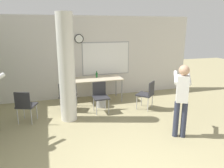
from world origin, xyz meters
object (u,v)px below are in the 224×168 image
at_px(folding_table, 97,80).
at_px(chair_table_left, 67,95).
at_px(chair_mid_room, 147,93).
at_px(chair_near_pillar, 25,104).
at_px(person_playing_side, 182,96).
at_px(bottle_on_table, 97,75).
at_px(chair_table_front, 100,95).

distance_m(folding_table, chair_table_left, 1.29).
bearing_deg(chair_mid_room, chair_table_left, 167.90).
relative_size(chair_near_pillar, person_playing_side, 0.52).
bearing_deg(folding_table, chair_mid_room, -43.56).
bearing_deg(chair_mid_room, chair_near_pillar, 179.94).
relative_size(bottle_on_table, chair_table_front, 0.26).
bearing_deg(folding_table, bottle_on_table, 84.96).
relative_size(bottle_on_table, chair_mid_room, 0.26).
bearing_deg(folding_table, chair_table_front, -97.96).
bearing_deg(chair_table_left, person_playing_side, -44.55).
distance_m(chair_mid_room, person_playing_side, 1.82).
relative_size(chair_mid_room, chair_near_pillar, 1.00).
bearing_deg(chair_table_front, bottle_on_table, 82.40).
distance_m(chair_table_front, chair_table_left, 0.97).
relative_size(chair_table_front, person_playing_side, 0.52).
relative_size(folding_table, person_playing_side, 0.98).
distance_m(chair_table_front, person_playing_side, 2.45).
bearing_deg(person_playing_side, chair_mid_room, 89.18).
distance_m(chair_table_left, person_playing_side, 3.25).
bearing_deg(chair_near_pillar, folding_table, 28.71).
height_order(chair_table_front, person_playing_side, person_playing_side).
xyz_separation_m(chair_mid_room, chair_table_front, (-1.39, 0.22, 0.00)).
distance_m(chair_near_pillar, chair_table_left, 1.22).
bearing_deg(chair_table_left, chair_mid_room, -12.10).
relative_size(folding_table, chair_mid_room, 1.88).
relative_size(chair_mid_room, chair_table_front, 1.00).
height_order(folding_table, chair_mid_room, chair_mid_room).
bearing_deg(chair_table_left, bottle_on_table, 37.92).
height_order(folding_table, chair_table_front, chair_table_front).
height_order(folding_table, chair_near_pillar, chair_near_pillar).
bearing_deg(chair_mid_room, folding_table, 136.44).
bearing_deg(person_playing_side, chair_table_front, 124.60).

